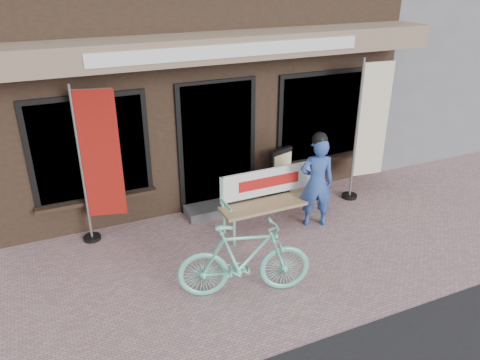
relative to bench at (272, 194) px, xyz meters
name	(u,v)px	position (x,y,z in m)	size (l,w,h in m)	color
ground	(271,265)	(-0.52, -0.99, -0.55)	(70.00, 70.00, 0.00)	#AD8488
storefront	(161,10)	(-0.52, 3.97, 2.44)	(7.00, 6.77, 6.00)	black
neighbor_right_near	(453,5)	(7.98, 4.51, 2.25)	(10.00, 7.00, 5.60)	slate
bench	(272,194)	(0.00, 0.00, 0.00)	(1.75, 0.47, 0.94)	#71DEC1
person	(317,181)	(0.65, -0.24, 0.21)	(0.62, 0.51, 1.56)	#2E4FA1
bicycle	(244,259)	(-1.10, -1.38, -0.05)	(0.47, 1.68, 1.01)	#71DEC1
nobori_red	(99,164)	(-2.46, 0.67, 0.68)	(0.71, 0.32, 2.40)	gray
nobori_cream	(369,128)	(2.00, 0.28, 0.73)	(0.73, 0.30, 2.49)	gray
menu_stand	(280,174)	(0.56, 0.76, -0.06)	(0.48, 0.23, 0.96)	black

